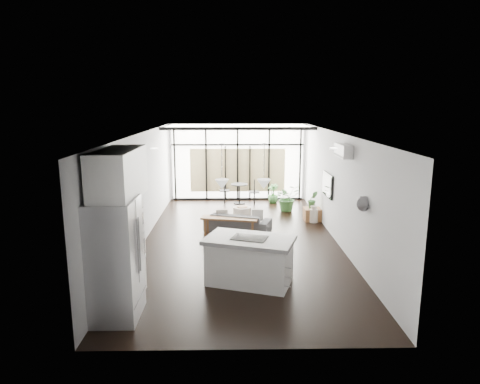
{
  "coord_description": "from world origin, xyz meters",
  "views": [
    {
      "loc": [
        -0.21,
        -10.65,
        3.54
      ],
      "look_at": [
        0.0,
        0.3,
        1.25
      ],
      "focal_mm": 32.0,
      "sensor_mm": 36.0,
      "label": 1
    }
  ],
  "objects_px": {
    "console_bench": "(230,226)",
    "milk_can": "(314,214)",
    "pouf": "(242,214)",
    "tv": "(328,185)",
    "fridge": "(114,260)",
    "sofa": "(238,219)",
    "island": "(250,260)"
  },
  "relations": [
    {
      "from": "console_bench",
      "to": "tv",
      "type": "relative_size",
      "value": 1.4
    },
    {
      "from": "island",
      "to": "sofa",
      "type": "bearing_deg",
      "value": 111.62
    },
    {
      "from": "fridge",
      "to": "sofa",
      "type": "bearing_deg",
      "value": 66.44
    },
    {
      "from": "island",
      "to": "milk_can",
      "type": "xyz_separation_m",
      "value": [
        2.12,
        4.4,
        -0.22
      ]
    },
    {
      "from": "milk_can",
      "to": "console_bench",
      "type": "bearing_deg",
      "value": -153.63
    },
    {
      "from": "sofa",
      "to": "tv",
      "type": "distance_m",
      "value": 2.68
    },
    {
      "from": "island",
      "to": "pouf",
      "type": "height_order",
      "value": "island"
    },
    {
      "from": "sofa",
      "to": "milk_can",
      "type": "distance_m",
      "value": 2.47
    },
    {
      "from": "sofa",
      "to": "pouf",
      "type": "bearing_deg",
      "value": -79.84
    },
    {
      "from": "sofa",
      "to": "console_bench",
      "type": "xyz_separation_m",
      "value": [
        -0.23,
        -0.36,
        -0.11
      ]
    },
    {
      "from": "sofa",
      "to": "tv",
      "type": "height_order",
      "value": "tv"
    },
    {
      "from": "island",
      "to": "console_bench",
      "type": "xyz_separation_m",
      "value": [
        -0.41,
        3.15,
        -0.22
      ]
    },
    {
      "from": "fridge",
      "to": "tv",
      "type": "xyz_separation_m",
      "value": [
        4.62,
        4.95,
        0.29
      ]
    },
    {
      "from": "pouf",
      "to": "milk_can",
      "type": "xyz_separation_m",
      "value": [
        2.15,
        -0.14,
        0.03
      ]
    },
    {
      "from": "pouf",
      "to": "fridge",
      "type": "bearing_deg",
      "value": -110.99
    },
    {
      "from": "island",
      "to": "fridge",
      "type": "bearing_deg",
      "value": -131.3
    },
    {
      "from": "island",
      "to": "sofa",
      "type": "xyz_separation_m",
      "value": [
        -0.18,
        3.51,
        -0.11
      ]
    },
    {
      "from": "fridge",
      "to": "milk_can",
      "type": "height_order",
      "value": "fridge"
    },
    {
      "from": "milk_can",
      "to": "sofa",
      "type": "bearing_deg",
      "value": -158.74
    },
    {
      "from": "milk_can",
      "to": "tv",
      "type": "distance_m",
      "value": 1.32
    },
    {
      "from": "island",
      "to": "fridge",
      "type": "xyz_separation_m",
      "value": [
        -2.29,
        -1.33,
        0.54
      ]
    },
    {
      "from": "pouf",
      "to": "tv",
      "type": "bearing_deg",
      "value": -21.3
    },
    {
      "from": "console_bench",
      "to": "milk_can",
      "type": "bearing_deg",
      "value": 38.25
    },
    {
      "from": "fridge",
      "to": "milk_can",
      "type": "xyz_separation_m",
      "value": [
        4.41,
        5.73,
        -0.76
      ]
    },
    {
      "from": "console_bench",
      "to": "milk_can",
      "type": "xyz_separation_m",
      "value": [
        2.53,
        1.25,
        0.01
      ]
    },
    {
      "from": "fridge",
      "to": "sofa",
      "type": "distance_m",
      "value": 5.31
    },
    {
      "from": "island",
      "to": "milk_can",
      "type": "bearing_deg",
      "value": 82.98
    },
    {
      "from": "fridge",
      "to": "console_bench",
      "type": "xyz_separation_m",
      "value": [
        1.88,
        4.48,
        -0.76
      ]
    },
    {
      "from": "fridge",
      "to": "console_bench",
      "type": "bearing_deg",
      "value": 67.24
    },
    {
      "from": "pouf",
      "to": "tv",
      "type": "distance_m",
      "value": 2.76
    },
    {
      "from": "fridge",
      "to": "milk_can",
      "type": "relative_size",
      "value": 4.0
    },
    {
      "from": "island",
      "to": "console_bench",
      "type": "distance_m",
      "value": 3.18
    }
  ]
}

